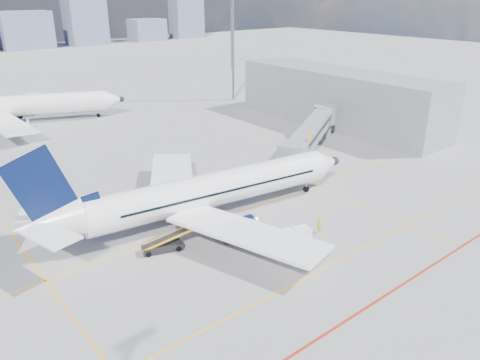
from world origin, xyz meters
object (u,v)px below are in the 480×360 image
object	(u,v)px
belt_loader	(164,245)
ramp_worker	(320,225)
second_aircraft	(11,107)
main_aircraft	(202,193)
baggage_tug	(281,235)
cargo_dolly	(294,238)

from	to	relation	value
belt_loader	ramp_worker	world-z (taller)	belt_loader
second_aircraft	ramp_worker	bearing A→B (deg)	-57.47
ramp_worker	main_aircraft	bearing A→B (deg)	73.06
main_aircraft	baggage_tug	distance (m)	9.92
main_aircraft	baggage_tug	size ratio (longest dim) A/B	17.30
belt_loader	second_aircraft	bearing A→B (deg)	106.65
second_aircraft	belt_loader	bearing A→B (deg)	-70.10
main_aircraft	cargo_dolly	xyz separation A→B (m)	(3.55, -10.59, -2.18)
main_aircraft	cargo_dolly	world-z (taller)	main_aircraft
baggage_tug	belt_loader	size ratio (longest dim) A/B	0.40
second_aircraft	ramp_worker	distance (m)	67.46
second_aircraft	main_aircraft	bearing A→B (deg)	-63.27
main_aircraft	belt_loader	distance (m)	7.93
cargo_dolly	ramp_worker	bearing A→B (deg)	22.85
second_aircraft	belt_loader	size ratio (longest dim) A/B	7.05
main_aircraft	ramp_worker	bearing A→B (deg)	-45.52
baggage_tug	cargo_dolly	distance (m)	1.66
main_aircraft	cargo_dolly	size ratio (longest dim) A/B	10.17
baggage_tug	belt_loader	bearing A→B (deg)	135.45
main_aircraft	second_aircraft	world-z (taller)	second_aircraft
baggage_tug	ramp_worker	xyz separation A→B (m)	(4.38, -1.24, 0.26)
main_aircraft	belt_loader	bearing A→B (deg)	-147.84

